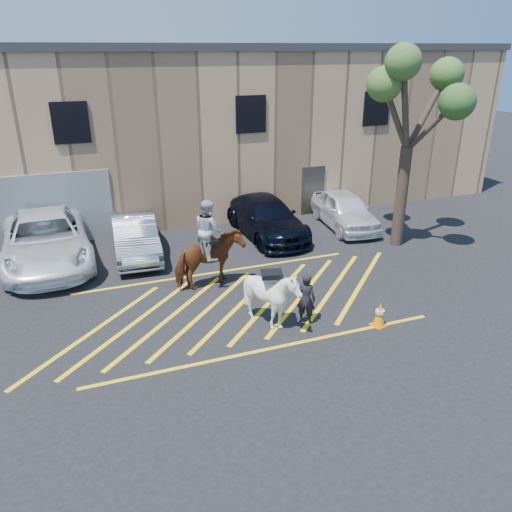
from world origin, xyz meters
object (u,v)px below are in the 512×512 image
object	(u,v)px
car_white_pickup	(46,239)
handler	(306,299)
mounted_bay	(209,253)
saddled_white	(271,297)
tree	(413,92)
car_white_suv	(344,210)
car_blue_suv	(266,217)
car_silver_sedan	(135,236)
traffic_cone	(380,314)

from	to	relation	value
car_white_pickup	handler	distance (m)	9.79
mounted_bay	saddled_white	distance (m)	3.14
tree	car_white_suv	bearing A→B (deg)	108.98
car_blue_suv	saddled_white	world-z (taller)	saddled_white
car_blue_suv	mounted_bay	world-z (taller)	mounted_bay
car_white_suv	car_blue_suv	bearing A→B (deg)	-177.13
handler	saddled_white	bearing A→B (deg)	35.36
car_silver_sedan	car_white_suv	distance (m)	8.80
car_blue_suv	saddled_white	size ratio (longest dim) A/B	2.69
car_silver_sedan	tree	xyz separation A→B (m)	(9.68, -2.48, 4.96)
car_blue_suv	tree	bearing A→B (deg)	-33.99
car_silver_sedan	traffic_cone	xyz separation A→B (m)	(5.57, -7.57, -0.36)
saddled_white	handler	bearing A→B (deg)	-8.42
car_blue_suv	traffic_cone	bearing A→B (deg)	-89.68
car_blue_suv	traffic_cone	world-z (taller)	car_blue_suv
saddled_white	mounted_bay	bearing A→B (deg)	107.02
car_silver_sedan	tree	world-z (taller)	tree
car_white_pickup	car_blue_suv	distance (m)	8.35
mounted_bay	traffic_cone	distance (m)	5.54
car_silver_sedan	car_blue_suv	bearing A→B (deg)	6.20
traffic_cone	car_white_suv	bearing A→B (deg)	67.09
car_white_pickup	saddled_white	size ratio (longest dim) A/B	3.26
mounted_bay	tree	size ratio (longest dim) A/B	0.40
car_blue_suv	mounted_bay	bearing A→B (deg)	-133.69
handler	car_white_suv	bearing A→B (deg)	-83.11
car_silver_sedan	handler	world-z (taller)	handler
car_white_pickup	car_white_suv	bearing A→B (deg)	-3.62
car_white_suv	tree	xyz separation A→B (m)	(0.88, -2.55, 4.94)
mounted_bay	traffic_cone	size ratio (longest dim) A/B	3.97
car_blue_suv	tree	size ratio (longest dim) A/B	0.71
mounted_bay	traffic_cone	xyz separation A→B (m)	(3.72, -4.03, -0.80)
handler	tree	distance (m)	8.80
car_silver_sedan	handler	xyz separation A→B (m)	(3.74, -6.68, 0.01)
handler	car_silver_sedan	bearing A→B (deg)	-16.98
saddled_white	car_white_pickup	bearing A→B (deg)	130.06
car_white_suv	traffic_cone	world-z (taller)	car_white_suv
car_white_suv	saddled_white	world-z (taller)	saddled_white
tree	car_white_pickup	bearing A→B (deg)	167.33
car_blue_suv	saddled_white	bearing A→B (deg)	-112.05
car_white_suv	handler	xyz separation A→B (m)	(-5.06, -6.74, -0.01)
car_white_pickup	saddled_white	distance (m)	9.03
car_silver_sedan	handler	size ratio (longest dim) A/B	2.99
car_silver_sedan	car_blue_suv	distance (m)	5.31
saddled_white	car_blue_suv	bearing A→B (deg)	69.58
saddled_white	traffic_cone	size ratio (longest dim) A/B	2.65
saddled_white	tree	world-z (taller)	tree
car_white_suv	traffic_cone	bearing A→B (deg)	-106.44
car_blue_suv	traffic_cone	size ratio (longest dim) A/B	7.12
saddled_white	tree	xyz separation A→B (m)	(6.91, 4.05, 4.80)
car_white_pickup	traffic_cone	bearing A→B (deg)	-44.81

